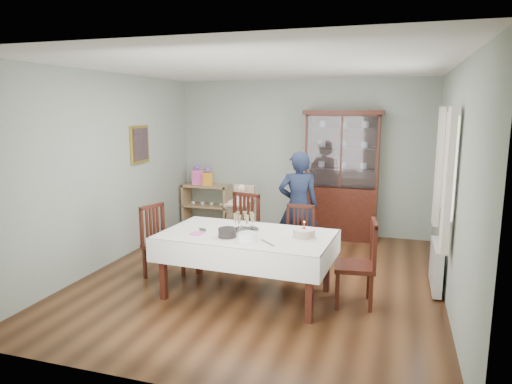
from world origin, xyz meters
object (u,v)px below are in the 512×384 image
at_px(dining_table, 247,264).
at_px(high_chair, 242,223).
at_px(gift_bag_pink, 197,176).
at_px(gift_bag_orange, 208,177).
at_px(china_cabinet, 342,173).
at_px(chair_far_right, 298,253).
at_px(chair_end_left, 163,256).
at_px(sideboard, 207,206).
at_px(woman, 298,206).
at_px(chair_far_left, 239,245).
at_px(birthday_cake, 304,234).
at_px(chair_end_right, 355,280).
at_px(champagne_tray, 244,225).

height_order(dining_table, high_chair, high_chair).
relative_size(gift_bag_pink, gift_bag_orange, 1.12).
bearing_deg(china_cabinet, gift_bag_pink, 179.97).
height_order(chair_far_right, chair_end_left, chair_end_left).
bearing_deg(sideboard, chair_end_left, -79.15).
bearing_deg(gift_bag_orange, high_chair, -45.98).
relative_size(china_cabinet, chair_far_right, 2.41).
height_order(high_chair, gift_bag_orange, gift_bag_orange).
height_order(sideboard, woman, woman).
distance_m(sideboard, gift_bag_pink, 0.59).
xyz_separation_m(china_cabinet, chair_far_left, (-1.18, -1.87, -0.82)).
xyz_separation_m(sideboard, birthday_cake, (2.43, -2.84, 0.41)).
xyz_separation_m(dining_table, birthday_cake, (0.68, 0.01, 0.43)).
relative_size(chair_far_left, chair_end_right, 1.03).
bearing_deg(high_chair, gift_bag_orange, 137.37).
bearing_deg(sideboard, birthday_cake, -49.52).
xyz_separation_m(chair_end_left, gift_bag_orange, (-0.47, 2.60, 0.66)).
xyz_separation_m(birthday_cake, gift_bag_orange, (-2.39, 2.82, 0.14)).
bearing_deg(high_chair, chair_end_right, -36.99).
xyz_separation_m(chair_far_left, chair_end_left, (-0.81, -0.73, -0.02)).
bearing_deg(high_chair, champagne_tray, -66.56).
distance_m(chair_far_left, champagne_tray, 1.05).
bearing_deg(chair_far_right, champagne_tray, -121.64).
height_order(china_cabinet, chair_end_right, china_cabinet).
relative_size(dining_table, woman, 1.28).
height_order(sideboard, gift_bag_pink, gift_bag_pink).
height_order(chair_end_left, woman, woman).
relative_size(birthday_cake, gift_bag_pink, 0.78).
height_order(birthday_cake, gift_bag_pink, gift_bag_pink).
bearing_deg(chair_end_left, gift_bag_orange, 27.62).
distance_m(chair_end_left, woman, 2.06).
relative_size(champagne_tray, birthday_cake, 1.22).
xyz_separation_m(china_cabinet, gift_bag_orange, (-2.46, 0.00, -0.17)).
bearing_deg(chair_far_left, woman, 50.09).
distance_m(chair_far_right, chair_end_left, 1.81).
distance_m(dining_table, chair_far_right, 1.04).
height_order(sideboard, birthday_cake, birthday_cake).
bearing_deg(high_chair, gift_bag_pink, 142.64).
xyz_separation_m(china_cabinet, woman, (-0.46, -1.33, -0.32)).
distance_m(sideboard, gift_bag_orange, 0.55).
xyz_separation_m(sideboard, gift_bag_pink, (-0.17, -0.02, 0.57)).
relative_size(dining_table, chair_far_left, 2.03).
bearing_deg(chair_far_right, high_chair, 142.11).
relative_size(woman, birthday_cake, 5.54).
relative_size(china_cabinet, woman, 1.35).
height_order(chair_far_right, chair_end_right, chair_end_right).
height_order(champagne_tray, birthday_cake, champagne_tray).
bearing_deg(gift_bag_pink, high_chair, -40.71).
height_order(chair_end_left, champagne_tray, champagne_tray).
bearing_deg(chair_far_right, chair_end_right, -46.06).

